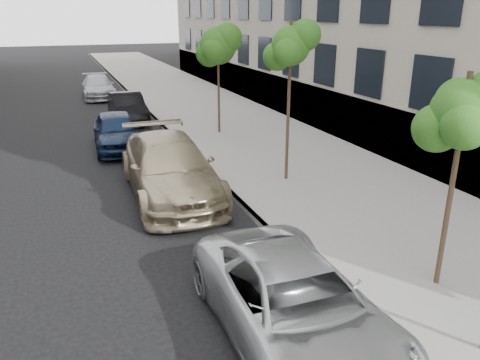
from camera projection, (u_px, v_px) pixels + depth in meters
sidewalk at (187, 97)px, 29.22m from camera, size 6.40×72.00×0.14m
curb at (136, 101)px, 28.15m from camera, size 0.15×72.00×0.14m
tree_near at (465, 113)px, 7.98m from camera, size 1.54×1.34×4.09m
tree_mid at (291, 46)px, 13.44m from camera, size 1.53×1.33×4.79m
tree_far at (219, 46)px, 19.26m from camera, size 1.84×1.64×4.56m
minivan at (295, 305)px, 7.45m from camera, size 2.39×5.01×1.38m
suv at (170, 168)px, 13.54m from camera, size 2.56×5.89×1.69m
sedan_blue at (116, 131)px, 18.24m from camera, size 1.93×4.32×1.44m
sedan_black at (127, 108)px, 22.87m from camera, size 1.50×4.21×1.38m
sedan_rear at (98, 87)px, 29.33m from camera, size 2.01×4.72×1.36m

